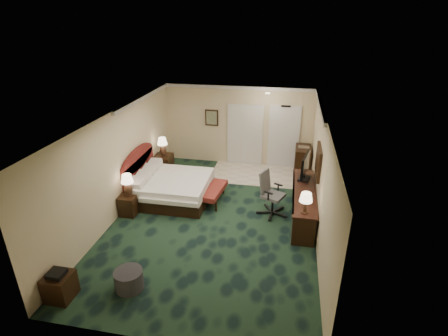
% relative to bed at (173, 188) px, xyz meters
% --- Properties ---
extents(floor, '(5.00, 7.50, 0.00)m').
position_rel_bed_xyz_m(floor, '(1.39, -0.84, -0.32)').
color(floor, black).
rests_on(floor, ground).
extents(ceiling, '(5.00, 7.50, 0.00)m').
position_rel_bed_xyz_m(ceiling, '(1.39, -0.84, 2.38)').
color(ceiling, white).
rests_on(ceiling, wall_back).
extents(wall_back, '(5.00, 0.00, 2.70)m').
position_rel_bed_xyz_m(wall_back, '(1.39, 2.91, 1.03)').
color(wall_back, '#D5BF8B').
rests_on(wall_back, ground).
extents(wall_front, '(5.00, 0.00, 2.70)m').
position_rel_bed_xyz_m(wall_front, '(1.39, -4.59, 1.03)').
color(wall_front, '#D5BF8B').
rests_on(wall_front, ground).
extents(wall_left, '(0.00, 7.50, 2.70)m').
position_rel_bed_xyz_m(wall_left, '(-1.11, -0.84, 1.03)').
color(wall_left, '#D5BF8B').
rests_on(wall_left, ground).
extents(wall_right, '(0.00, 7.50, 2.70)m').
position_rel_bed_xyz_m(wall_right, '(3.89, -0.84, 1.03)').
color(wall_right, '#D5BF8B').
rests_on(wall_right, ground).
extents(crown_molding, '(5.00, 7.50, 0.10)m').
position_rel_bed_xyz_m(crown_molding, '(1.39, -0.84, 2.33)').
color(crown_molding, silver).
rests_on(crown_molding, wall_back).
extents(tile_patch, '(3.20, 1.70, 0.01)m').
position_rel_bed_xyz_m(tile_patch, '(2.29, 2.06, -0.31)').
color(tile_patch, beige).
rests_on(tile_patch, ground).
extents(headboard, '(0.12, 2.00, 1.40)m').
position_rel_bed_xyz_m(headboard, '(-1.05, 0.16, 0.38)').
color(headboard, '#4C170F').
rests_on(headboard, ground).
extents(entry_door, '(1.02, 0.06, 2.18)m').
position_rel_bed_xyz_m(entry_door, '(2.94, 2.88, 0.73)').
color(entry_door, silver).
rests_on(entry_door, ground).
extents(closet_doors, '(1.20, 0.06, 2.10)m').
position_rel_bed_xyz_m(closet_doors, '(1.64, 2.87, 0.73)').
color(closet_doors, silver).
rests_on(closet_doors, ground).
extents(wall_art, '(0.45, 0.06, 0.55)m').
position_rel_bed_xyz_m(wall_art, '(0.49, 2.87, 1.28)').
color(wall_art, '#446856').
rests_on(wall_art, wall_back).
extents(wall_mirror, '(0.05, 0.95, 0.75)m').
position_rel_bed_xyz_m(wall_mirror, '(3.85, -0.24, 1.23)').
color(wall_mirror, white).
rests_on(wall_mirror, wall_right).
extents(bed, '(2.01, 1.87, 0.64)m').
position_rel_bed_xyz_m(bed, '(0.00, 0.00, 0.00)').
color(bed, white).
rests_on(bed, ground).
extents(nightstand_near, '(0.43, 0.49, 0.54)m').
position_rel_bed_xyz_m(nightstand_near, '(-0.87, -1.01, -0.05)').
color(nightstand_near, black).
rests_on(nightstand_near, ground).
extents(nightstand_far, '(0.53, 0.61, 0.66)m').
position_rel_bed_xyz_m(nightstand_far, '(-0.82, 1.50, 0.01)').
color(nightstand_far, black).
rests_on(nightstand_far, ground).
extents(lamp_near, '(0.37, 0.37, 0.60)m').
position_rel_bed_xyz_m(lamp_near, '(-0.85, -0.99, 0.51)').
color(lamp_near, '#311E12').
rests_on(lamp_near, nightstand_near).
extents(lamp_far, '(0.39, 0.39, 0.60)m').
position_rel_bed_xyz_m(lamp_far, '(-0.81, 1.51, 0.64)').
color(lamp_far, '#311E12').
rests_on(lamp_far, nightstand_far).
extents(bed_bench, '(0.57, 1.27, 0.41)m').
position_rel_bed_xyz_m(bed_bench, '(1.18, 0.05, -0.11)').
color(bed_bench, maroon).
rests_on(bed_bench, ground).
extents(ottoman, '(0.72, 0.72, 0.39)m').
position_rel_bed_xyz_m(ottoman, '(0.30, -3.55, -0.12)').
color(ottoman, '#2B2A2F').
rests_on(ottoman, ground).
extents(side_table, '(0.47, 0.47, 0.51)m').
position_rel_bed_xyz_m(side_table, '(-0.84, -4.02, -0.06)').
color(side_table, black).
rests_on(side_table, ground).
extents(desk, '(0.57, 2.65, 0.76)m').
position_rel_bed_xyz_m(desk, '(3.59, -0.30, 0.06)').
color(desk, black).
rests_on(desk, ground).
extents(tv, '(0.26, 0.91, 0.71)m').
position_rel_bed_xyz_m(tv, '(3.59, 0.36, 0.80)').
color(tv, black).
rests_on(tv, desk).
extents(desk_lamp, '(0.34, 0.34, 0.51)m').
position_rel_bed_xyz_m(desk_lamp, '(3.57, -1.39, 0.70)').
color(desk_lamp, '#311E12').
rests_on(desk_lamp, desk).
extents(desk_chair, '(0.88, 0.86, 1.17)m').
position_rel_bed_xyz_m(desk_chair, '(2.82, -0.30, 0.26)').
color(desk_chair, '#4B4B4B').
rests_on(desk_chair, ground).
extents(minibar, '(0.49, 0.88, 0.93)m').
position_rel_bed_xyz_m(minibar, '(3.60, 2.36, 0.15)').
color(minibar, black).
rests_on(minibar, ground).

